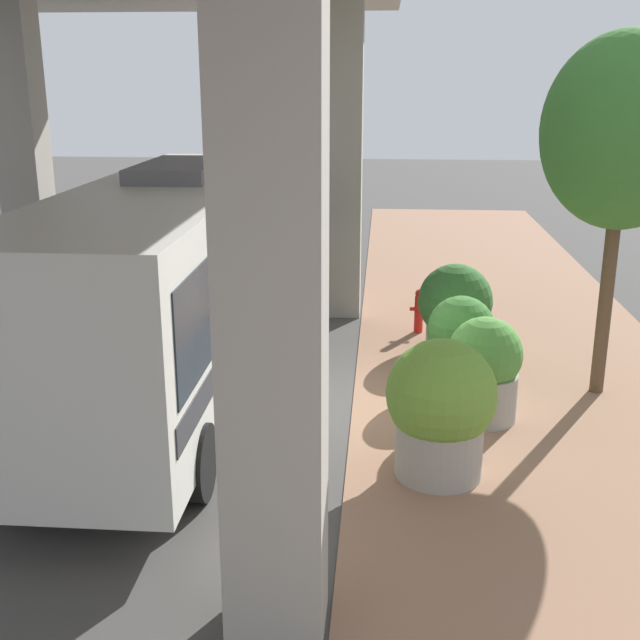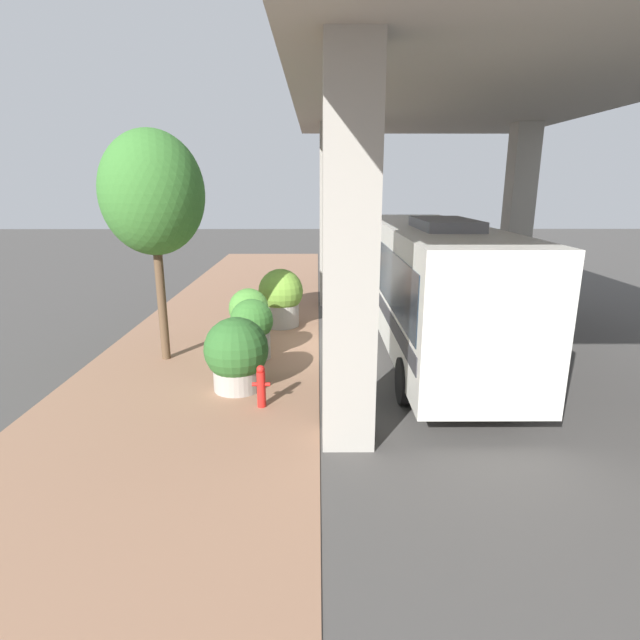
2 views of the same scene
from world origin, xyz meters
The scene contains 10 objects.
ground_plane centered at (0.00, 0.00, 0.00)m, with size 80.00×80.00×0.00m, color #474442.
sidewalk_strip centered at (-3.00, 0.00, 0.01)m, with size 6.00×40.00×0.02m.
overpass centered at (4.00, 0.00, 6.36)m, with size 9.40×18.84×7.27m.
bus centered at (3.02, -0.53, 2.02)m, with size 2.69×10.15×3.72m.
fire_hydrant centered at (-1.21, -4.03, 0.47)m, with size 0.38×0.18×0.93m.
planter_front centered at (-1.77, -0.98, 0.84)m, with size 1.14×1.14×1.63m.
planter_middle centered at (-1.23, 2.19, 0.98)m, with size 1.45×1.45×1.90m.
planter_back centered at (-2.02, 0.29, 0.83)m, with size 1.14×1.14×1.65m.
planter_extra centered at (-1.85, -3.09, 0.84)m, with size 1.44×1.44×1.69m.
street_tree_near centered at (-4.09, -1.00, 4.29)m, with size 2.53×2.53×5.83m.
Camera 2 is at (-0.04, -13.65, 4.50)m, focal length 28.00 mm.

